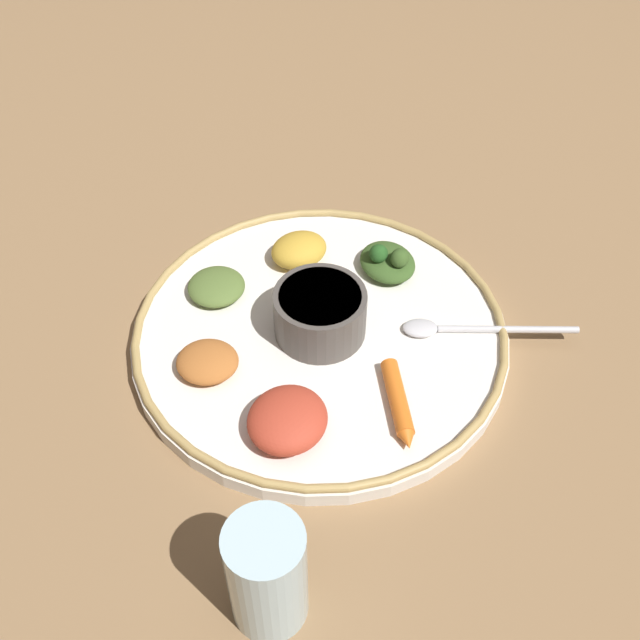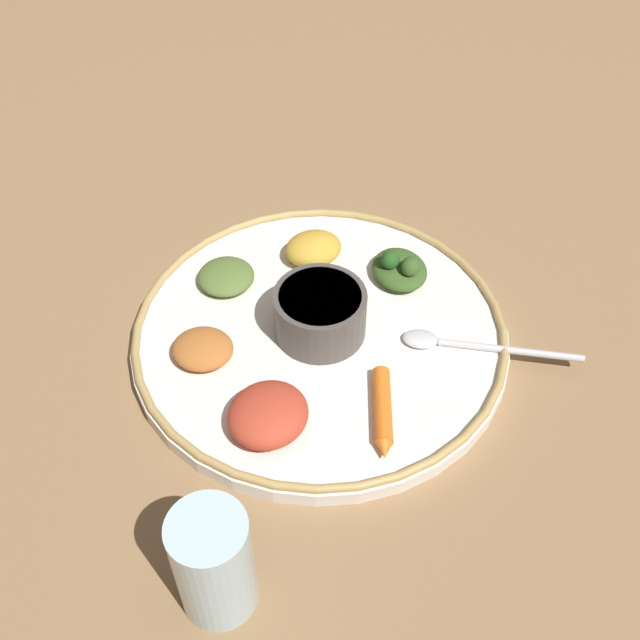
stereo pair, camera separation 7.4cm
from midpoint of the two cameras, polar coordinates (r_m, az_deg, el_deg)
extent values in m
plane|color=olive|center=(0.76, 2.77, -1.72)|extent=(2.40, 2.40, 0.00)
cylinder|color=white|center=(0.75, 2.80, -1.33)|extent=(0.36, 0.36, 0.02)
torus|color=tan|center=(0.75, 2.82, -0.78)|extent=(0.36, 0.36, 0.01)
cylinder|color=#4C4742|center=(0.73, 2.88, 0.34)|extent=(0.09, 0.09, 0.05)
cylinder|color=#99471E|center=(0.72, 2.95, 1.51)|extent=(0.08, 0.08, 0.01)
ellipsoid|color=silver|center=(0.75, 10.25, -1.55)|extent=(0.03, 0.04, 0.01)
cylinder|color=silver|center=(0.76, 16.62, -2.30)|extent=(0.01, 0.14, 0.01)
ellipsoid|color=#385623|center=(0.80, 8.54, 3.58)|extent=(0.08, 0.08, 0.02)
sphere|color=#23511E|center=(0.79, 7.90, 4.29)|extent=(0.02, 0.02, 0.02)
sphere|color=#385623|center=(0.78, 9.43, 3.84)|extent=(0.02, 0.02, 0.02)
sphere|color=#385623|center=(0.78, 9.38, 3.75)|extent=(0.02, 0.02, 0.02)
cylinder|color=orange|center=(0.69, 7.73, -6.47)|extent=(0.08, 0.03, 0.02)
cone|color=orange|center=(0.66, 8.03, -9.72)|extent=(0.02, 0.02, 0.01)
ellipsoid|color=#B73D28|center=(0.66, -0.68, -7.19)|extent=(0.09, 0.09, 0.03)
ellipsoid|color=gold|center=(0.81, 2.11, 5.17)|extent=(0.08, 0.08, 0.03)
ellipsoid|color=#567033|center=(0.79, -4.31, 3.10)|extent=(0.07, 0.07, 0.02)
ellipsoid|color=#B2662D|center=(0.72, -5.79, -2.30)|extent=(0.05, 0.06, 0.02)
cylinder|color=silver|center=(0.57, -4.07, -17.75)|extent=(0.06, 0.06, 0.11)
cylinder|color=tan|center=(0.61, -3.87, -19.27)|extent=(0.05, 0.05, 0.03)
camera|label=1|loc=(0.04, -87.13, 3.06)|focal=43.32mm
camera|label=2|loc=(0.04, 92.87, -3.06)|focal=43.32mm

